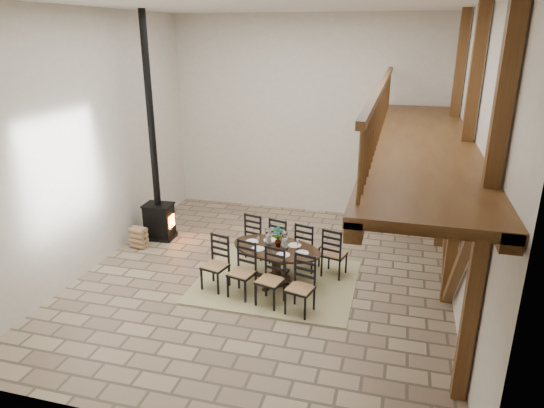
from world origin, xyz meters
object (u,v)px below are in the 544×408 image
(dining_table, at_px, (276,264))
(wood_stove, at_px, (157,192))
(log_stack, at_px, (139,238))
(log_basket, at_px, (160,229))

(dining_table, distance_m, wood_stove, 3.50)
(wood_stove, distance_m, log_stack, 1.09)
(dining_table, bearing_deg, log_stack, -178.49)
(wood_stove, xyz_separation_m, log_basket, (-0.07, 0.13, -0.95))
(wood_stove, bearing_deg, log_stack, -110.88)
(dining_table, bearing_deg, log_basket, 169.25)
(wood_stove, distance_m, log_basket, 0.96)
(wood_stove, relative_size, log_basket, 10.35)
(log_basket, height_order, log_stack, log_stack)
(dining_table, bearing_deg, wood_stove, 170.77)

